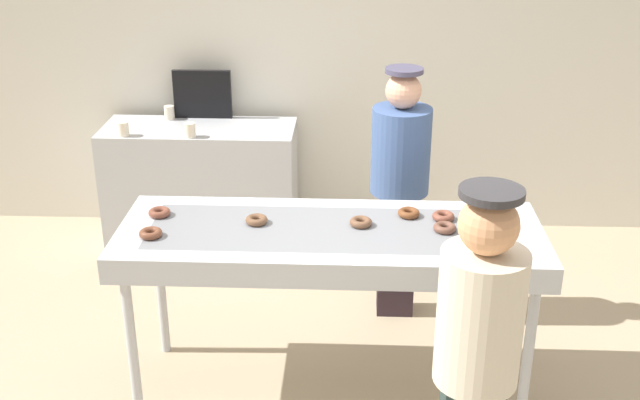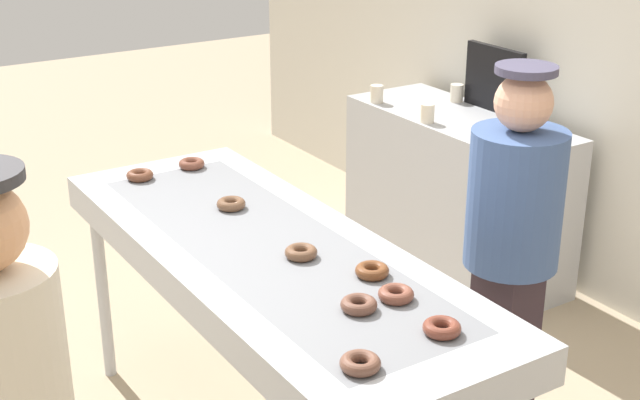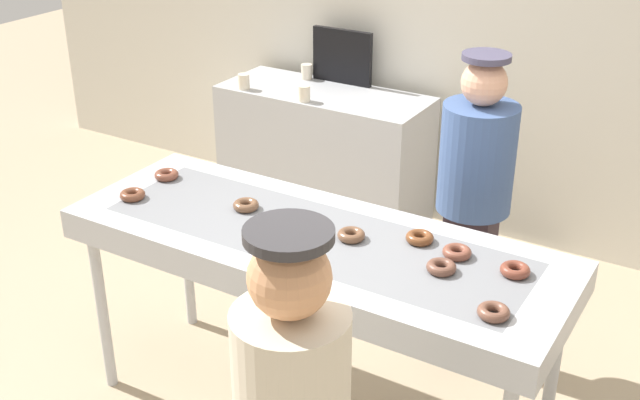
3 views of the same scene
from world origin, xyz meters
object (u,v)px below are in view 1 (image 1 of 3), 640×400
Objects in this scene: chocolate_donut_0 at (445,228)px; chocolate_donut_8 at (159,212)px; fryer_conveyor at (330,242)px; chocolate_donut_6 at (151,233)px; chocolate_donut_2 at (361,222)px; customer_waiting at (476,359)px; chocolate_donut_3 at (507,246)px; paper_cup_2 at (190,130)px; menu_display at (203,94)px; paper_cup_0 at (169,113)px; chocolate_donut_5 at (257,220)px; chocolate_donut_7 at (491,218)px; prep_counter at (202,185)px; chocolate_donut_4 at (409,213)px; worker_baker at (400,177)px; chocolate_donut_1 at (443,216)px; paper_cup_1 at (123,129)px.

chocolate_donut_0 is 1.56m from chocolate_donut_8.
chocolate_donut_6 reaches higher than fryer_conveyor.
customer_waiting is at bearing -68.83° from chocolate_donut_2.
paper_cup_2 reaches higher than chocolate_donut_3.
menu_display is (-1.07, 2.14, 0.21)m from fryer_conveyor.
paper_cup_0 is (-1.49, 2.04, -0.03)m from chocolate_donut_2.
chocolate_donut_5 is 2.19m from menu_display.
chocolate_donut_2 and chocolate_donut_5 have the same top height.
chocolate_donut_7 is 0.07× the size of customer_waiting.
chocolate_donut_2 is at bearing 173.44° from chocolate_donut_0.
chocolate_donut_6 is 0.08× the size of prep_counter.
chocolate_donut_4 reaches higher than prep_counter.
chocolate_donut_5 is 0.56m from chocolate_donut_6.
paper_cup_0 is (-1.95, 3.21, 0.02)m from customer_waiting.
fryer_conveyor is at bearing -7.62° from chocolate_donut_5.
chocolate_donut_5 and chocolate_donut_7 have the same top height.
worker_baker is at bearing 72.91° from chocolate_donut_2.
paper_cup_0 is at bearing 126.28° from chocolate_donut_2.
chocolate_donut_0 is 0.15m from chocolate_donut_1.
chocolate_donut_1 is 0.75m from worker_baker.
chocolate_donut_3 is 1.13× the size of paper_cup_2.
paper_cup_2 is at bearing 135.58° from chocolate_donut_0.
chocolate_donut_8 reaches higher than fryer_conveyor.
prep_counter is at bearing -90.00° from menu_display.
fryer_conveyor is at bearing -162.54° from chocolate_donut_2.
chocolate_donut_7 is at bearing -42.25° from prep_counter.
paper_cup_0 reaches higher than prep_counter.
chocolate_donut_7 is at bearing 26.63° from chocolate_donut_0.
paper_cup_1 is at bearing 109.80° from chocolate_donut_6.
paper_cup_1 reaches higher than chocolate_donut_7.
chocolate_donut_0 is 1.00× the size of chocolate_donut_5.
worker_baker is 0.97× the size of customer_waiting.
menu_display is (-1.50, 1.96, 0.11)m from chocolate_donut_4.
chocolate_donut_5 is 1.13× the size of paper_cup_2.
chocolate_donut_8 is at bearing -179.93° from chocolate_donut_7.
chocolate_donut_8 is at bearing -84.95° from paper_cup_2.
chocolate_donut_5 is 1.74m from paper_cup_2.
chocolate_donut_1 is 2.49m from prep_counter.
menu_display is (0.00, 0.25, 0.67)m from prep_counter.
paper_cup_0 reaches higher than chocolate_donut_6.
worker_baker reaches higher than chocolate_donut_4.
paper_cup_0 reaches higher than fryer_conveyor.
chocolate_donut_5 is 0.08× the size of prep_counter.
worker_baker is at bearing 36.72° from chocolate_donut_6.
chocolate_donut_2 is at bearing -52.18° from paper_cup_2.
paper_cup_2 is 0.24× the size of menu_display.
chocolate_donut_8 is 2.01m from customer_waiting.
customer_waiting is (1.55, -0.99, -0.05)m from chocolate_donut_6.
chocolate_donut_6 is 1.82m from chocolate_donut_7.
menu_display is at bearing 133.99° from chocolate_donut_7.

